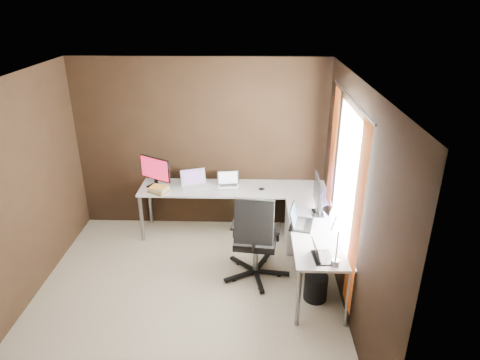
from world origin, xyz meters
The scene contains 15 objects.
room centered at (0.34, 0.07, 1.28)m, with size 3.60×3.60×2.50m.
desk centered at (0.84, 1.04, 0.68)m, with size 2.65×2.25×0.73m.
drawer_pedestal centered at (1.43, 1.15, 0.30)m, with size 0.42×0.50×0.60m, color white.
monitor_left centered at (-0.62, 1.49, 0.98)m, with size 0.46×0.28×0.45m.
monitor_right centered at (1.55, 0.75, 1.00)m, with size 0.14×0.57×0.47m.
laptop_white centered at (-0.08, 1.52, 0.78)m, with size 0.42×0.35×0.24m.
laptop_silver centered at (0.40, 1.55, 0.78)m, with size 0.33×0.26×0.21m.
laptop_black_big centered at (1.30, 0.47, 0.78)m, with size 0.33×0.41×0.24m.
laptop_black_small centered at (1.46, -0.23, 0.77)m, with size 0.22×0.30×0.19m.
book_stack centered at (-0.55, 1.32, 0.77)m, with size 0.32×0.31×0.08m.
mouse_left centered at (-0.51, 1.34, 0.75)m, with size 0.09×0.06×0.03m, color black.
mouse_corner centered at (0.88, 1.43, 0.75)m, with size 0.09×0.06×0.04m, color black.
desk_lamp centered at (1.53, -0.29, 1.12)m, with size 0.20×0.23×0.62m.
office_chair centered at (0.79, 0.44, 0.34)m, with size 0.65×0.65×1.16m.
wastebasket centered at (1.49, 0.03, 0.16)m, with size 0.27×0.27×0.31m, color black.
Camera 1 is at (0.74, -4.01, 3.28)m, focal length 32.00 mm.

